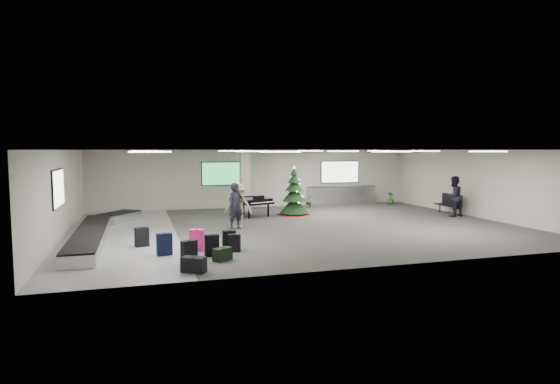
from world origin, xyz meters
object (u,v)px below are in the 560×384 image
object	(u,v)px
service_counter	(342,195)
bench	(449,203)
traveler_bench	(454,196)
traveler_b	(238,206)
potted_plant_left	(309,201)
grand_piano	(252,201)
christmas_tree	(294,198)
traveler_a	(236,206)
potted_plant_right	(391,198)
pink_suitcase	(197,240)
baggage_carousel	(97,231)

from	to	relation	value
service_counter	bench	distance (m)	6.26
service_counter	traveler_bench	distance (m)	6.81
traveler_b	potted_plant_left	distance (m)	7.61
grand_piano	potted_plant_left	xyz separation A→B (m)	(3.86, 2.45, -0.36)
grand_piano	traveler_b	distance (m)	3.39
christmas_tree	traveler_a	distance (m)	4.87
grand_piano	potted_plant_left	size ratio (longest dim) A/B	2.85
service_counter	grand_piano	xyz separation A→B (m)	(-6.15, -3.13, 0.20)
service_counter	traveler_b	bearing A→B (deg)	-139.98
service_counter	christmas_tree	distance (m)	5.16
traveler_a	potted_plant_right	xyz separation A→B (m)	(10.42, 5.80, -0.58)
christmas_tree	potted_plant_right	world-z (taller)	christmas_tree
service_counter	bench	xyz separation A→B (m)	(3.52, -5.17, 0.02)
bench	traveler_bench	size ratio (longest dim) A/B	0.81
traveler_bench	potted_plant_right	bearing A→B (deg)	-98.75
service_counter	pink_suitcase	distance (m)	13.99
baggage_carousel	traveler_a	size ratio (longest dim) A/B	5.17
pink_suitcase	christmas_tree	distance (m)	8.93
pink_suitcase	grand_piano	xyz separation A→B (m)	(3.46, 7.03, 0.40)
service_counter	christmas_tree	size ratio (longest dim) A/B	1.66
grand_piano	traveler_a	world-z (taller)	traveler_a
baggage_carousel	traveler_b	xyz separation A→B (m)	(5.39, 0.48, 0.70)
bench	potted_plant_right	distance (m)	4.53
christmas_tree	grand_piano	world-z (taller)	christmas_tree
pink_suitcase	grand_piano	size ratio (longest dim) A/B	0.32
service_counter	potted_plant_right	size ratio (longest dim) A/B	5.66
traveler_b	traveler_bench	size ratio (longest dim) A/B	0.94
christmas_tree	grand_piano	xyz separation A→B (m)	(-2.13, 0.09, -0.09)
traveler_b	traveler_a	bearing A→B (deg)	-92.92
grand_piano	bench	size ratio (longest dim) A/B	1.39
baggage_carousel	christmas_tree	world-z (taller)	christmas_tree
baggage_carousel	potted_plant_left	xyz separation A→B (m)	(10.55, 6.04, 0.17)
traveler_b	potted_plant_left	size ratio (longest dim) A/B	2.37
christmas_tree	traveler_b	size ratio (longest dim) A/B	1.34
bench	traveler_a	size ratio (longest dim) A/B	0.84
baggage_carousel	grand_piano	distance (m)	7.62
traveler_b	potted_plant_left	xyz separation A→B (m)	(5.16, 5.57, -0.53)
traveler_b	potted_plant_right	size ratio (longest dim) A/B	2.55
service_counter	grand_piano	bearing A→B (deg)	-152.99
traveler_b	baggage_carousel	bearing A→B (deg)	-145.81
traveler_bench	traveler_b	bearing A→B (deg)	-10.62
service_counter	potted_plant_left	size ratio (longest dim) A/B	5.25
bench	traveler_a	world-z (taller)	traveler_a
traveler_b	service_counter	bearing A→B (deg)	69.15
grand_piano	potted_plant_right	size ratio (longest dim) A/B	3.08
bench	potted_plant_left	xyz separation A→B (m)	(-5.81, 4.48, -0.18)
pink_suitcase	potted_plant_right	distance (m)	15.61
grand_piano	baggage_carousel	bearing A→B (deg)	-172.82
service_counter	bench	world-z (taller)	service_counter
pink_suitcase	grand_piano	bearing A→B (deg)	82.30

